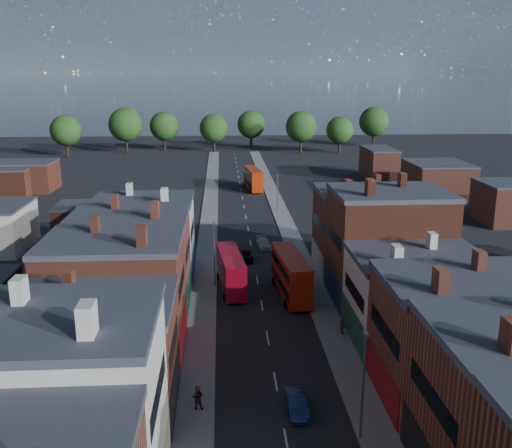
{
  "coord_description": "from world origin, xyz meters",
  "views": [
    {
      "loc": [
        -4.19,
        -34.13,
        24.78
      ],
      "look_at": [
        0.0,
        34.56,
        6.49
      ],
      "focal_mm": 40.0,
      "sensor_mm": 36.0,
      "label": 1
    }
  ],
  "objects": [
    {
      "name": "bus_2",
      "position": [
        2.63,
        88.24,
        2.51
      ],
      "size": [
        3.82,
        10.99,
        4.65
      ],
      "rotation": [
        0.0,
        0.0,
        0.13
      ],
      "color": "#AC2407",
      "rests_on": "ground"
    },
    {
      "name": "ped_1",
      "position": [
        -6.27,
        4.28,
        1.07
      ],
      "size": [
        0.99,
        0.64,
        1.9
      ],
      "primitive_type": "imported",
      "rotation": [
        0.0,
        0.0,
        2.99
      ],
      "color": "#3C1818",
      "rests_on": "pavement_west"
    },
    {
      "name": "pavement_west",
      "position": [
        -6.5,
        50.0,
        0.06
      ],
      "size": [
        3.0,
        200.0,
        0.12
      ],
      "primitive_type": "cube",
      "color": "gray",
      "rests_on": "ground"
    },
    {
      "name": "bus_1",
      "position": [
        3.5,
        26.82,
        2.6
      ],
      "size": [
        3.58,
        11.34,
        4.82
      ],
      "rotation": [
        0.0,
        0.0,
        0.09
      ],
      "color": "#B51C0A",
      "rests_on": "ground"
    },
    {
      "name": "car_2",
      "position": [
        -1.2,
        40.03,
        0.66
      ],
      "size": [
        2.44,
        4.87,
        1.32
      ],
      "primitive_type": "imported",
      "rotation": [
        0.0,
        0.0,
        0.05
      ],
      "color": "black",
      "rests_on": "ground"
    },
    {
      "name": "lamp_post_2",
      "position": [
        -5.2,
        30.0,
        4.7
      ],
      "size": [
        0.25,
        0.7,
        8.12
      ],
      "color": "slate",
      "rests_on": "ground"
    },
    {
      "name": "terrace_west",
      "position": [
        -14.0,
        0.0,
        6.04
      ],
      "size": [
        12.0,
        80.0,
        12.08
      ],
      "primitive_type": "cube",
      "color": "brown",
      "rests_on": "ground"
    },
    {
      "name": "car_1",
      "position": [
        1.2,
        3.56,
        0.68
      ],
      "size": [
        1.49,
        4.13,
        1.36
      ],
      "primitive_type": "imported",
      "rotation": [
        0.0,
        0.0,
        0.01
      ],
      "color": "#12244F",
      "rests_on": "ground"
    },
    {
      "name": "car_3",
      "position": [
        1.81,
        45.3,
        0.67
      ],
      "size": [
        2.31,
        4.79,
        1.34
      ],
      "primitive_type": "imported",
      "rotation": [
        0.0,
        0.0,
        0.09
      ],
      "color": "#B8B8B8",
      "rests_on": "ground"
    },
    {
      "name": "bus_0",
      "position": [
        -3.29,
        29.06,
        2.39
      ],
      "size": [
        3.42,
        10.44,
        4.43
      ],
      "rotation": [
        0.0,
        0.0,
        0.11
      ],
      "color": "#A40920",
      "rests_on": "ground"
    },
    {
      "name": "lamp_post_1",
      "position": [
        5.2,
        0.0,
        4.7
      ],
      "size": [
        0.25,
        0.7,
        8.12
      ],
      "color": "slate",
      "rests_on": "ground"
    },
    {
      "name": "ped_3",
      "position": [
        7.31,
        16.26,
        0.97
      ],
      "size": [
        0.75,
        1.09,
        1.7
      ],
      "primitive_type": "imported",
      "rotation": [
        0.0,
        0.0,
        1.9
      ],
      "color": "#59544C",
      "rests_on": "pavement_east"
    },
    {
      "name": "ground",
      "position": [
        0.0,
        0.0,
        0.0
      ],
      "size": [
        400.0,
        400.0,
        0.0
      ],
      "primitive_type": "plane",
      "color": "black",
      "rests_on": "ground"
    },
    {
      "name": "terrace_east",
      "position": [
        14.0,
        0.0,
        6.04
      ],
      "size": [
        12.0,
        80.0,
        12.08
      ],
      "primitive_type": "cube",
      "color": "brown",
      "rests_on": "ground"
    },
    {
      "name": "lamp_post_3",
      "position": [
        5.2,
        60.0,
        4.7
      ],
      "size": [
        0.25,
        0.7,
        8.12
      ],
      "color": "slate",
      "rests_on": "ground"
    },
    {
      "name": "pavement_east",
      "position": [
        6.5,
        50.0,
        0.06
      ],
      "size": [
        3.0,
        200.0,
        0.12
      ],
      "primitive_type": "cube",
      "color": "gray",
      "rests_on": "ground"
    }
  ]
}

